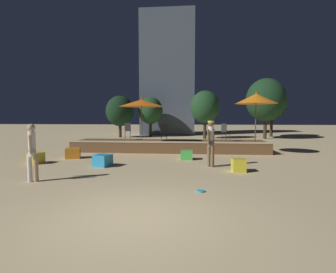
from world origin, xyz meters
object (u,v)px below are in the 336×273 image
object	(u,v)px
cube_seat_3	(103,160)
background_tree_3	(205,107)
patio_umbrella_0	(142,103)
background_tree_4	(120,111)
cube_seat_4	(187,155)
patio_umbrella_1	(256,99)
person_0	(211,141)
cube_seat_2	(73,153)
cube_seat_1	(239,165)
background_tree_0	(266,100)
background_tree_2	(272,104)
bistro_chair_0	(128,129)
background_tree_1	(150,111)
person_1	(32,150)
cube_seat_0	(36,158)
frisbee_disc	(201,191)
bistro_chair_1	(225,130)
bistro_chair_2	(164,130)

from	to	relation	value
cube_seat_3	background_tree_3	size ratio (longest dim) A/B	0.17
patio_umbrella_0	background_tree_4	distance (m)	11.16
cube_seat_4	background_tree_4	distance (m)	14.01
background_tree_4	cube_seat_4	bearing A→B (deg)	-62.01
patio_umbrella_1	person_0	world-z (taller)	patio_umbrella_1
cube_seat_2	cube_seat_3	xyz separation A→B (m)	(2.06, -1.81, -0.01)
cube_seat_1	background_tree_0	world-z (taller)	background_tree_0
patio_umbrella_0	cube_seat_3	world-z (taller)	patio_umbrella_0
cube_seat_2	cube_seat_4	distance (m)	5.29
cube_seat_3	background_tree_2	bearing A→B (deg)	55.95
bistro_chair_0	background_tree_1	size ratio (longest dim) A/B	0.23
person_1	background_tree_2	distance (m)	22.83
cube_seat_3	cube_seat_0	bearing A→B (deg)	173.58
background_tree_2	background_tree_4	distance (m)	14.61
cube_seat_1	background_tree_4	distance (m)	17.05
frisbee_disc	bistro_chair_0	bearing A→B (deg)	115.31
person_0	background_tree_2	size ratio (longest dim) A/B	0.37
cube_seat_0	person_1	world-z (taller)	person_1
cube_seat_4	person_1	bearing A→B (deg)	-134.76
person_0	bistro_chair_0	distance (m)	6.85
patio_umbrella_1	cube_seat_4	bearing A→B (deg)	-149.75
patio_umbrella_0	bistro_chair_0	bearing A→B (deg)	125.45
bistro_chair_0	bistro_chair_1	bearing A→B (deg)	-19.21
bistro_chair_0	bistro_chair_2	world-z (taller)	same
cube_seat_0	cube_seat_1	size ratio (longest dim) A/B	1.25
cube_seat_4	frisbee_disc	xyz separation A→B (m)	(0.47, -5.09, -0.19)
cube_seat_4	background_tree_2	size ratio (longest dim) A/B	0.11
cube_seat_3	background_tree_1	xyz separation A→B (m)	(-0.58, 15.38, 2.29)
cube_seat_4	person_1	size ratio (longest dim) A/B	0.31
cube_seat_4	background_tree_3	distance (m)	11.92
bistro_chair_0	background_tree_0	bearing A→B (deg)	26.73
background_tree_0	background_tree_1	world-z (taller)	background_tree_0
cube_seat_4	background_tree_3	size ratio (longest dim) A/B	0.13
patio_umbrella_0	cube_seat_2	size ratio (longest dim) A/B	3.61
bistro_chair_0	frisbee_disc	size ratio (longest dim) A/B	4.06
cube_seat_0	background_tree_4	bearing A→B (deg)	91.27
bistro_chair_0	background_tree_0	xyz separation A→B (m)	(10.17, 8.37, 2.19)
cube_seat_3	background_tree_3	distance (m)	14.46
bistro_chair_0	bistro_chair_2	bearing A→B (deg)	-20.95
frisbee_disc	background_tree_3	world-z (taller)	background_tree_3
background_tree_0	background_tree_3	size ratio (longest dim) A/B	1.25
cube_seat_2	background_tree_0	bearing A→B (deg)	45.18
bistro_chair_0	person_0	bearing A→B (deg)	-61.29
person_0	cube_seat_0	bearing A→B (deg)	-144.03
person_1	background_tree_2	world-z (taller)	background_tree_2
cube_seat_3	person_1	xyz separation A→B (m)	(-1.23, -2.57, 0.71)
cube_seat_3	background_tree_0	size ratio (longest dim) A/B	0.14
bistro_chair_1	cube_seat_4	bearing A→B (deg)	103.85
bistro_chair_2	patio_umbrella_0	bearing A→B (deg)	43.86
cube_seat_0	background_tree_3	world-z (taller)	background_tree_3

